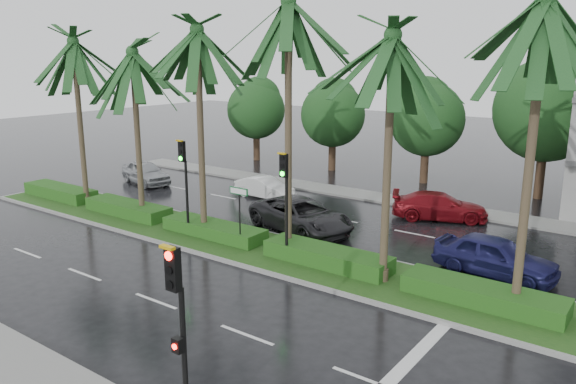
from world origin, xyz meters
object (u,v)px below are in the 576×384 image
Objects in this scene: street_sign at (239,202)px; car_blue at (495,256)px; car_darkgrey at (301,215)px; car_red at (440,206)px; signal_near at (180,335)px; car_silver at (146,172)px; signal_median_left at (184,174)px; car_white at (265,188)px.

car_blue is (9.50, 3.52, -1.36)m from street_sign.
street_sign is 0.47× the size of car_darkgrey.
signal_near is at bearing 162.17° from car_red.
street_sign reaches higher than car_silver.
car_silver is at bearing 95.55° from car_darkgrey.
car_white is at bearing 103.02° from signal_median_left.
car_blue is (2.50, 13.39, -1.74)m from signal_near.
street_sign is (3.00, 0.18, -0.87)m from signal_median_left.
car_silver reaches higher than car_red.
signal_near is 25.98m from car_silver.
car_silver is at bearing 155.19° from street_sign.
car_red is at bearing -77.56° from car_white.
car_darkgrey is at bearing 93.34° from car_blue.
car_darkgrey is at bearing 82.49° from street_sign.
street_sign is 4.06m from car_darkgrey.
signal_median_left is at bearing -176.53° from street_sign.
car_white is 9.99m from car_red.
car_darkgrey reaches higher than car_blue.
car_silver is 0.96× the size of car_blue.
signal_median_left is 0.79× the size of car_darkgrey.
car_darkgrey is (-6.50, 13.66, -1.73)m from signal_near.
car_blue is at bearing -104.16° from car_white.
signal_near is 0.79× the size of car_darkgrey.
car_blue is at bearing 20.33° from street_sign.
signal_median_left is 1.01× the size of car_silver.
car_blue is at bearing -82.47° from car_silver.
car_darkgrey reaches higher than car_silver.
signal_median_left is 3.13m from street_sign.
car_white is at bearing 68.68° from car_darkgrey.
street_sign is at bearing -145.75° from car_white.
street_sign is 9.27m from car_white.
car_blue reaches higher than car_red.
street_sign reaches higher than car_darkgrey.
car_darkgrey is 9.00m from car_blue.
signal_near is 19.57m from car_red.
car_darkgrey reaches higher than car_red.
car_silver is 0.78× the size of car_darkgrey.
car_red is (4.50, 5.72, -0.09)m from car_darkgrey.
car_blue is at bearing -166.83° from car_red.
signal_near is at bearing 174.49° from car_blue.
car_white is 0.79× the size of car_red.
signal_near is at bearing -44.09° from signal_median_left.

